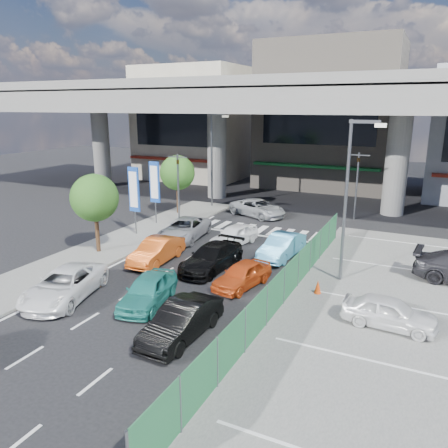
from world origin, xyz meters
The scene contains 27 objects.
ground centered at (0.00, 0.00, 0.00)m, with size 120.00×120.00×0.00m, color black.
parking_lot centered at (11.00, 2.00, 0.03)m, with size 12.00×28.00×0.06m, color #5B5B59.
sidewalk_left centered at (-7.00, 4.00, 0.06)m, with size 4.00×30.00×0.12m, color #5B5B59.
fence_run centered at (5.30, 1.00, 0.90)m, with size 0.16×22.00×1.80m, color #216239, non-canonical shape.
expressway centered at (0.00, 22.00, 8.76)m, with size 64.00×14.00×10.75m.
building_west centered at (-16.00, 31.97, 6.49)m, with size 12.00×10.90×13.00m.
building_center centered at (0.00, 32.97, 7.49)m, with size 14.00×10.90×15.00m.
traffic_light_left centered at (-6.20, 12.00, 3.94)m, with size 1.60×1.24×5.20m.
traffic_light_right centered at (5.50, 19.00, 3.94)m, with size 1.60×1.24×5.20m.
street_lamp_right centered at (7.17, 6.00, 4.77)m, with size 1.65×0.22×8.00m.
street_lamp_left centered at (-6.33, 18.00, 4.77)m, with size 1.65×0.22×8.00m.
signboard_near centered at (-7.20, 7.99, 3.06)m, with size 0.80×0.14×4.70m.
signboard_far centered at (-7.60, 10.99, 3.06)m, with size 0.80×0.14×4.70m.
tree_near centered at (-7.00, 4.00, 3.39)m, with size 2.80×2.80×4.80m.
tree_far centered at (-7.80, 14.50, 3.39)m, with size 2.80×2.80×4.80m.
sedan_white_mid_left centered at (-3.94, -1.74, 0.69)m, with size 2.29×4.97×1.38m, color white.
taxi_teal_mid centered at (-0.15, -0.56, 0.69)m, with size 1.63×4.05×1.38m, color teal.
hatch_black_mid_right centered at (2.69, -2.40, 0.69)m, with size 1.46×4.19×1.38m, color black.
taxi_orange_left centered at (-2.89, 4.16, 0.69)m, with size 1.46×4.19×1.38m, color #B94814.
sedan_black_mid centered at (0.41, 4.53, 0.68)m, with size 1.91×4.69×1.36m, color black.
taxi_orange_right centered at (2.83, 3.10, 0.62)m, with size 1.47×3.64×1.24m, color #C64416.
wagon_silver_front_left centered at (-3.77, 8.70, 0.69)m, with size 2.29×4.97×1.38m, color #93949A.
sedan_white_front_mid centered at (-0.28, 9.00, 0.65)m, with size 1.53×3.80×1.30m, color white.
kei_truck_front_right centered at (3.21, 8.04, 0.69)m, with size 1.46×4.19×1.38m, color #56B4E8.
crossing_wagon_silver centered at (-1.67, 16.63, 0.67)m, with size 2.22×4.81×1.34m, color #9DA1A5.
parked_sedan_white centered at (9.73, 1.83, 0.69)m, with size 1.48×3.67×1.25m, color white.
traffic_cone centered at (6.40, 3.79, 0.38)m, with size 0.33×0.33×0.64m, color #E6430C.
Camera 1 is at (10.66, -15.24, 8.62)m, focal length 35.00 mm.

